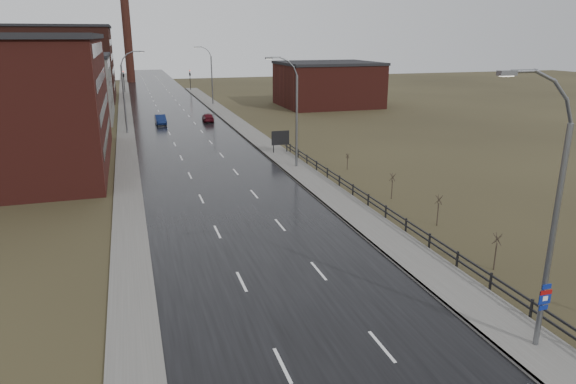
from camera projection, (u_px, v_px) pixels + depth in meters
road at (186, 133)px, 73.25m from camera, size 14.00×300.00×0.06m
sidewalk_right at (298, 169)px, 52.82m from camera, size 3.20×180.00×0.18m
curb_right at (284, 170)px, 52.39m from camera, size 0.16×180.00×0.18m
sidewalk_left at (126, 136)px, 70.92m from camera, size 2.40×260.00×0.12m
warehouse_mid at (59, 88)px, 83.08m from camera, size 16.32×20.40×10.50m
warehouse_far at (48, 63)px, 108.35m from camera, size 26.52×24.48×15.50m
building_right at (328, 84)px, 100.71m from camera, size 18.36×16.32×8.50m
smokestack at (127, 28)px, 149.29m from camera, size 2.70×2.70×30.70m
streetlight_main at (549, 220)px, 20.89m from camera, size 3.91×0.29×12.11m
streetlight_right_mid at (294, 112)px, 52.03m from camera, size 3.36×0.28×11.35m
streetlight_left at (126, 92)px, 71.20m from camera, size 3.36×0.28×11.35m
streetlight_right_far at (210, 75)px, 101.38m from camera, size 3.36×0.28×11.35m
guardrail at (390, 213)px, 37.87m from camera, size 0.10×53.05×1.10m
shrub_c at (496, 251)px, 29.97m from camera, size 0.54×0.57×2.28m
shrub_d at (438, 210)px, 37.03m from camera, size 0.55×0.58×2.32m
shrub_e at (392, 185)px, 43.20m from camera, size 0.53×0.56×2.23m
shrub_f at (347, 161)px, 52.87m from camera, size 0.41×0.43×1.70m
billboard at (280, 139)px, 59.79m from camera, size 2.14×0.17×2.72m
traffic_light_left at (123, 73)px, 124.48m from camera, size 0.58×2.73×5.30m
traffic_light_right at (190, 72)px, 129.01m from camera, size 0.58×2.73×5.30m
car_near at (161, 120)px, 80.03m from camera, size 1.65×4.48×1.46m
car_far at (208, 118)px, 82.56m from camera, size 1.85×4.17×1.40m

